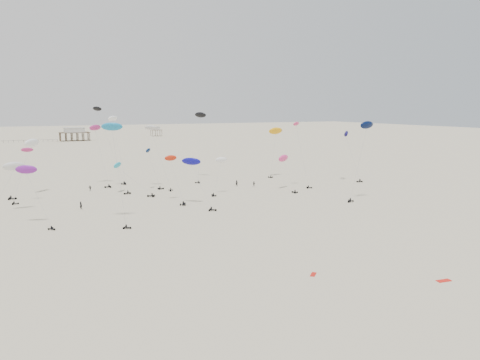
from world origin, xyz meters
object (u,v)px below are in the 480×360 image
pavilion_small (156,132)px  rig_4 (194,168)px  pavilion_main (74,135)px  spectator_0 (81,209)px  rig_0 (30,178)px  rig_9 (349,145)px

pavilion_small → rig_4: (-68.71, -283.33, 5.87)m
pavilion_main → rig_4: (1.29, -253.33, 5.13)m
spectator_0 → pavilion_small: bearing=-58.8°
pavilion_main → pavilion_small: size_ratio=2.33×
pavilion_main → rig_4: 253.39m
rig_0 → spectator_0: 18.80m
pavilion_main → rig_0: bearing=-98.2°
rig_4 → rig_0: bearing=-48.3°
rig_4 → spectator_0: rig_4 is taller
pavilion_main → rig_0: rig_0 is taller
pavilion_main → rig_9: 247.05m
rig_9 → spectator_0: size_ratio=7.59×
rig_9 → spectator_0: (-87.28, -7.29, -12.30)m
pavilion_main → rig_0: size_ratio=1.52×
rig_0 → pavilion_main: bearing=-132.4°
rig_0 → rig_4: 38.50m
rig_4 → rig_9: size_ratio=0.83×
rig_4 → spectator_0: (-27.08, 6.90, -9.36)m
rig_0 → spectator_0: (11.16, 11.30, -10.06)m
pavilion_small → rig_9: bearing=-91.8°
rig_4 → pavilion_small: bearing=-158.5°
pavilion_main → rig_0: 260.43m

